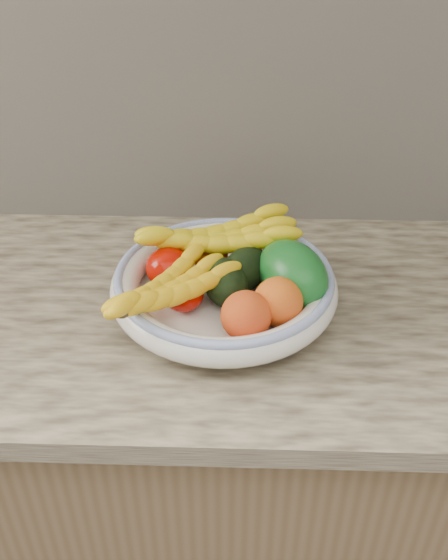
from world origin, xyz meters
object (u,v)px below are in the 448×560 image
fruit_bowl (224,285)px  banana_bunch_back (217,241)px  banana_bunch_front (169,292)px  green_mango (293,274)px

fruit_bowl → banana_bunch_back: (-0.02, 0.08, 0.04)m
fruit_bowl → banana_bunch_front: bearing=-142.0°
green_mango → banana_bunch_back: size_ratio=0.50×
fruit_bowl → banana_bunch_front: banana_bunch_front is taller
fruit_bowl → green_mango: (0.12, -0.00, 0.03)m
fruit_bowl → banana_bunch_back: banana_bunch_back is taller
banana_bunch_front → green_mango: bearing=-31.5°
banana_bunch_back → fruit_bowl: bearing=-92.5°
green_mango → banana_bunch_front: size_ratio=0.57×
green_mango → banana_bunch_front: (-0.20, -0.07, 0.01)m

